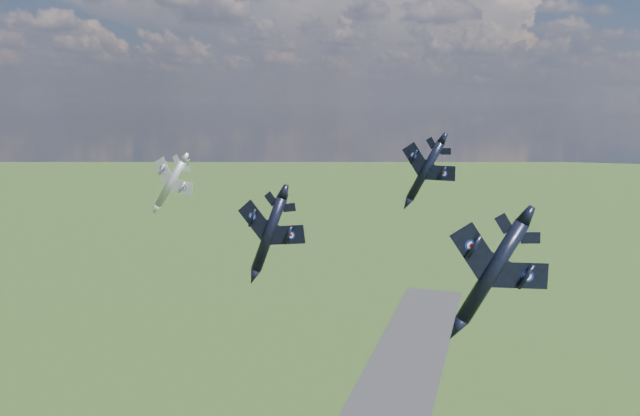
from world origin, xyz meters
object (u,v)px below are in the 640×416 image
(jet_high_navy, at_px, (425,171))
(jet_left_silver, at_px, (171,183))
(jet_lead_navy, at_px, (269,234))
(jet_right_navy, at_px, (492,272))

(jet_high_navy, xyz_separation_m, jet_left_silver, (-45.41, 5.51, -4.25))
(jet_lead_navy, distance_m, jet_right_navy, 29.26)
(jet_right_navy, distance_m, jet_high_navy, 30.40)
(jet_left_silver, bearing_deg, jet_lead_navy, -33.21)
(jet_high_navy, height_order, jet_left_silver, jet_high_navy)
(jet_lead_navy, relative_size, jet_high_navy, 1.10)
(jet_lead_navy, height_order, jet_high_navy, jet_high_navy)
(jet_right_navy, bearing_deg, jet_left_silver, 139.08)
(jet_right_navy, height_order, jet_high_navy, jet_high_navy)
(jet_lead_navy, xyz_separation_m, jet_left_silver, (-28.01, 24.23, 2.41))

